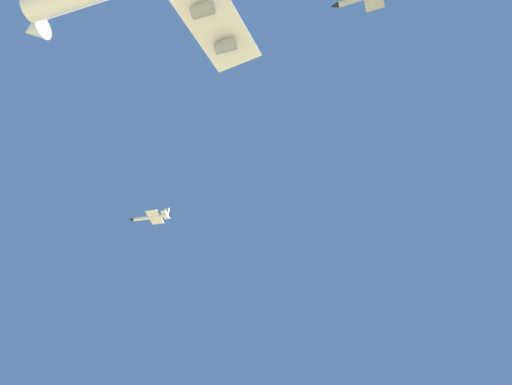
# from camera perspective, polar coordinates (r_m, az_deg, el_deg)

# --- Properties ---
(chase_jet_left_wing) EXTENTS (14.82, 9.73, 4.00)m
(chase_jet_left_wing) POSITION_cam_1_polar(r_m,az_deg,el_deg) (185.38, -12.00, -2.78)
(chase_jet_left_wing) COLOR silver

